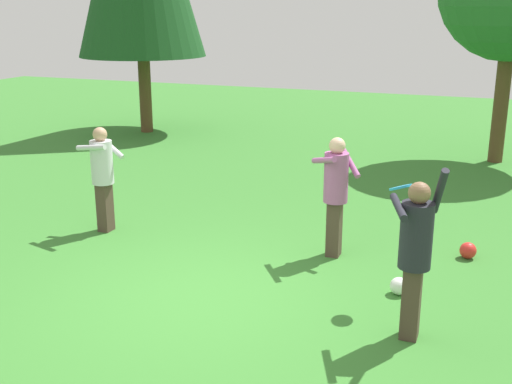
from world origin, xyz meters
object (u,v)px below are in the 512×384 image
object	(u,v)px
frisbee	(401,187)
ball_red	(468,250)
person_bystander	(102,170)
person_thrower	(415,247)
person_catcher	(336,187)
ball_white	(399,286)

from	to	relation	value
frisbee	ball_red	world-z (taller)	frisbee
person_bystander	ball_red	distance (m)	5.59
person_thrower	ball_red	size ratio (longest dim) A/B	8.18
person_catcher	ball_red	world-z (taller)	person_catcher
person_thrower	ball_white	size ratio (longest dim) A/B	8.68
ball_red	person_thrower	bearing A→B (deg)	-99.86
person_thrower	ball_white	distance (m)	1.42
person_catcher	ball_white	world-z (taller)	person_catcher
person_thrower	ball_red	distance (m)	2.77
person_catcher	frisbee	xyz separation A→B (m)	(1.05, -1.11, 0.40)
person_bystander	ball_red	bearing A→B (deg)	19.00
person_catcher	ball_white	size ratio (longest dim) A/B	7.77
person_thrower	ball_white	world-z (taller)	person_thrower
person_catcher	person_bystander	xyz separation A→B (m)	(-3.65, -0.30, -0.03)
person_catcher	ball_red	xyz separation A→B (m)	(1.81, 0.58, -0.91)
person_bystander	ball_white	xyz separation A→B (m)	(4.73, -0.66, -0.88)
ball_red	person_bystander	bearing A→B (deg)	-170.83
person_catcher	ball_white	distance (m)	1.71
person_thrower	ball_red	bearing A→B (deg)	-29.46
frisbee	ball_white	bearing A→B (deg)	75.69
person_thrower	frisbee	bearing A→B (deg)	0.00
person_thrower	ball_white	bearing A→B (deg)	-4.63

